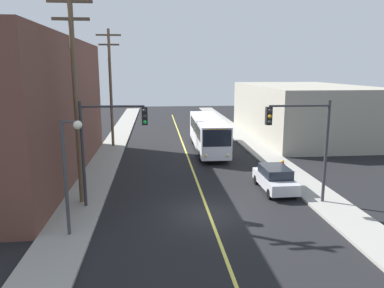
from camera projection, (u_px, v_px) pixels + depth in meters
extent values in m
plane|color=black|center=(209.00, 214.00, 20.27)|extent=(120.00, 120.00, 0.00)
cube|color=gray|center=(101.00, 168.00, 29.30)|extent=(2.50, 90.00, 0.15)
cube|color=gray|center=(278.00, 164.00, 30.70)|extent=(2.50, 90.00, 0.15)
cube|color=#D8CC4C|center=(186.00, 153.00, 34.89)|extent=(0.16, 60.00, 0.01)
cube|color=brown|center=(7.00, 109.00, 26.45)|extent=(10.00, 22.23, 10.08)
cube|color=black|center=(81.00, 154.00, 27.63)|extent=(0.06, 15.56, 1.30)
cube|color=black|center=(78.00, 112.00, 26.98)|extent=(0.06, 15.56, 1.30)
cube|color=black|center=(75.00, 67.00, 26.34)|extent=(0.06, 15.56, 1.30)
cube|color=gray|center=(303.00, 111.00, 43.37)|extent=(12.00, 20.87, 6.02)
cube|color=black|center=(253.00, 123.00, 43.07)|extent=(0.06, 14.61, 1.30)
cube|color=silver|center=(208.00, 132.00, 35.75)|extent=(2.75, 12.04, 2.75)
cube|color=black|center=(217.00, 138.00, 29.81)|extent=(2.35, 0.12, 1.40)
cube|color=black|center=(201.00, 118.00, 41.46)|extent=(2.30, 0.12, 1.10)
cube|color=black|center=(195.00, 127.00, 35.54)|extent=(0.23, 10.20, 1.10)
cube|color=black|center=(221.00, 127.00, 35.75)|extent=(0.23, 10.20, 1.10)
cube|color=orange|center=(217.00, 131.00, 29.70)|extent=(1.79, 0.09, 0.30)
sphere|color=#F9D872|center=(206.00, 156.00, 29.99)|extent=(0.24, 0.24, 0.24)
sphere|color=#F9D872|center=(228.00, 155.00, 30.13)|extent=(0.24, 0.24, 0.24)
cylinder|color=black|center=(201.00, 156.00, 31.82)|extent=(0.32, 1.00, 1.00)
cylinder|color=black|center=(227.00, 155.00, 32.01)|extent=(0.32, 1.00, 1.00)
cylinder|color=black|center=(193.00, 139.00, 39.34)|extent=(0.32, 1.00, 1.00)
cylinder|color=black|center=(214.00, 139.00, 39.52)|extent=(0.32, 1.00, 1.00)
cube|color=#B7B7BC|center=(275.00, 181.00, 24.05)|extent=(1.83, 4.41, 0.70)
cube|color=black|center=(275.00, 171.00, 23.92)|extent=(1.63, 2.47, 0.60)
cylinder|color=black|center=(270.00, 194.00, 22.58)|extent=(0.22, 0.64, 0.64)
cylinder|color=black|center=(295.00, 193.00, 22.74)|extent=(0.22, 0.64, 0.64)
cylinder|color=black|center=(256.00, 180.00, 25.50)|extent=(0.22, 0.64, 0.64)
cylinder|color=black|center=(279.00, 179.00, 25.67)|extent=(0.22, 0.64, 0.64)
cylinder|color=brown|center=(76.00, 101.00, 20.60)|extent=(0.28, 0.28, 11.86)
cube|color=#4C3D2D|center=(70.00, 1.00, 19.53)|extent=(2.40, 0.16, 0.16)
cube|color=#4C3D2D|center=(71.00, 19.00, 19.71)|extent=(2.00, 0.16, 0.16)
cylinder|color=brown|center=(111.00, 89.00, 36.55)|extent=(0.28, 0.28, 11.55)
cube|color=#4C3D2D|center=(108.00, 35.00, 35.51)|extent=(2.40, 0.16, 0.16)
cube|color=#4C3D2D|center=(109.00, 45.00, 35.69)|extent=(2.00, 0.16, 0.16)
cylinder|color=#2D2D33|center=(83.00, 155.00, 20.56)|extent=(0.18, 0.18, 6.00)
cylinder|color=#2D2D33|center=(112.00, 106.00, 20.19)|extent=(3.50, 0.12, 0.12)
cube|color=black|center=(145.00, 116.00, 20.47)|extent=(0.32, 0.36, 1.00)
sphere|color=#2D2D2D|center=(144.00, 111.00, 20.22)|extent=(0.22, 0.22, 0.22)
sphere|color=#2D2D2D|center=(145.00, 116.00, 20.28)|extent=(0.22, 0.22, 0.22)
sphere|color=green|center=(145.00, 122.00, 20.35)|extent=(0.22, 0.22, 0.22)
cylinder|color=#2D2D33|center=(326.00, 152.00, 21.25)|extent=(0.18, 0.18, 6.00)
cylinder|color=#2D2D33|center=(300.00, 106.00, 20.54)|extent=(3.50, 0.12, 0.12)
cube|color=black|center=(269.00, 116.00, 20.48)|extent=(0.32, 0.36, 1.00)
sphere|color=#2D2D2D|center=(270.00, 111.00, 20.23)|extent=(0.22, 0.22, 0.22)
sphere|color=#F2A519|center=(270.00, 116.00, 20.30)|extent=(0.22, 0.22, 0.22)
sphere|color=#2D2D2D|center=(269.00, 122.00, 20.36)|extent=(0.22, 0.22, 0.22)
cylinder|color=#38383D|center=(66.00, 179.00, 16.94)|extent=(0.16, 0.16, 5.50)
cylinder|color=#38383D|center=(69.00, 122.00, 16.45)|extent=(0.70, 0.10, 0.10)
sphere|color=#EAE5C6|center=(78.00, 125.00, 16.51)|extent=(0.40, 0.40, 0.40)
cylinder|color=red|center=(282.00, 166.00, 28.38)|extent=(0.26, 0.26, 0.70)
sphere|color=gold|center=(283.00, 161.00, 28.31)|extent=(0.24, 0.24, 0.24)
cylinder|color=red|center=(280.00, 165.00, 28.35)|extent=(0.12, 0.10, 0.10)
cylinder|color=red|center=(284.00, 165.00, 28.38)|extent=(0.12, 0.10, 0.10)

